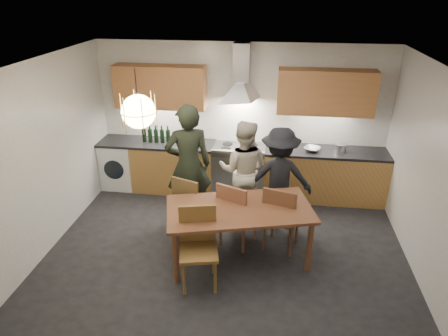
# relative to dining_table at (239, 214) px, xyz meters

# --- Properties ---
(ground) EXTENTS (5.00, 5.00, 0.00)m
(ground) POSITION_rel_dining_table_xyz_m (-0.19, -0.06, -0.70)
(ground) COLOR black
(ground) RESTS_ON ground
(room_shell) EXTENTS (5.02, 4.52, 2.61)m
(room_shell) POSITION_rel_dining_table_xyz_m (-0.19, -0.06, 1.00)
(room_shell) COLOR white
(room_shell) RESTS_ON ground
(counter_run) EXTENTS (5.00, 0.62, 0.90)m
(counter_run) POSITION_rel_dining_table_xyz_m (-0.16, 1.89, -0.25)
(counter_run) COLOR tan
(counter_run) RESTS_ON ground
(range_stove) EXTENTS (0.90, 0.60, 0.92)m
(range_stove) POSITION_rel_dining_table_xyz_m (-0.19, 1.88, -0.26)
(range_stove) COLOR silver
(range_stove) RESTS_ON ground
(wall_fixtures) EXTENTS (4.30, 0.54, 1.10)m
(wall_fixtures) POSITION_rel_dining_table_xyz_m (-0.19, 2.00, 1.17)
(wall_fixtures) COLOR tan
(wall_fixtures) RESTS_ON ground
(pendant_lamp) EXTENTS (0.43, 0.43, 0.70)m
(pendant_lamp) POSITION_rel_dining_table_xyz_m (-1.19, -0.16, 1.40)
(pendant_lamp) COLOR black
(pendant_lamp) RESTS_ON ground
(dining_table) EXTENTS (2.06, 1.39, 0.80)m
(dining_table) POSITION_rel_dining_table_xyz_m (0.00, 0.00, 0.00)
(dining_table) COLOR brown
(dining_table) RESTS_ON ground
(chair_back_left) EXTENTS (0.56, 0.56, 0.96)m
(chair_back_left) POSITION_rel_dining_table_xyz_m (-0.78, 0.49, -0.16)
(chair_back_left) COLOR brown
(chair_back_left) RESTS_ON ground
(chair_back_mid) EXTENTS (0.60, 0.60, 1.01)m
(chair_back_mid) POSITION_rel_dining_table_xyz_m (-0.08, 0.27, -0.13)
(chair_back_mid) COLOR brown
(chair_back_mid) RESTS_ON ground
(chair_back_right) EXTENTS (0.56, 0.56, 1.01)m
(chair_back_right) POSITION_rel_dining_table_xyz_m (0.54, 0.25, -0.12)
(chair_back_right) COLOR brown
(chair_back_right) RESTS_ON ground
(chair_front) EXTENTS (0.55, 0.55, 1.02)m
(chair_front) POSITION_rel_dining_table_xyz_m (-0.46, -0.50, -0.12)
(chair_front) COLOR brown
(chair_front) RESTS_ON ground
(person_left) EXTENTS (0.81, 0.65, 1.91)m
(person_left) POSITION_rel_dining_table_xyz_m (-0.86, 0.88, 0.25)
(person_left) COLOR black
(person_left) RESTS_ON ground
(person_mid) EXTENTS (0.82, 0.66, 1.62)m
(person_mid) POSITION_rel_dining_table_xyz_m (-0.05, 1.12, 0.10)
(person_mid) COLOR beige
(person_mid) RESTS_ON ground
(person_right) EXTENTS (1.04, 0.64, 1.57)m
(person_right) POSITION_rel_dining_table_xyz_m (0.51, 1.01, 0.08)
(person_right) COLOR black
(person_right) RESTS_ON ground
(mixing_bowl) EXTENTS (0.35, 0.35, 0.06)m
(mixing_bowl) POSITION_rel_dining_table_xyz_m (1.04, 1.84, 0.23)
(mixing_bowl) COLOR #B0B0B4
(mixing_bowl) RESTS_ON counter_run
(stock_pot) EXTENTS (0.21, 0.21, 0.14)m
(stock_pot) POSITION_rel_dining_table_xyz_m (1.50, 1.86, 0.26)
(stock_pot) COLOR silver
(stock_pot) RESTS_ON counter_run
(wine_bottles) EXTENTS (0.51, 0.07, 0.31)m
(wine_bottles) POSITION_rel_dining_table_xyz_m (-1.66, 1.89, 0.35)
(wine_bottles) COLOR black
(wine_bottles) RESTS_ON counter_run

